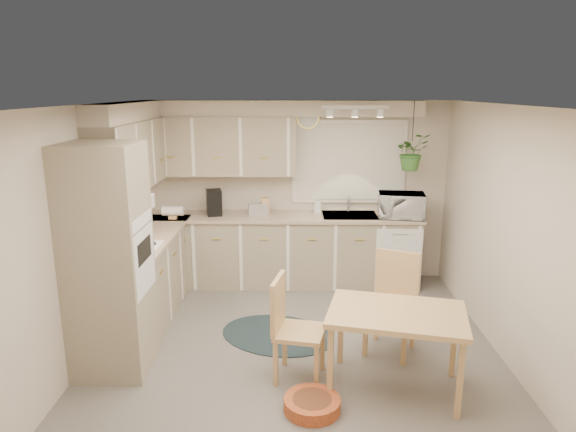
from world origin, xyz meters
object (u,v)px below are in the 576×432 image
object	(u,v)px
pet_bed	(312,404)
microwave	(401,203)
dining_table	(395,350)
chair_left	(300,329)
braided_rug	(277,335)
chair_back	(391,305)

from	to	relation	value
pet_bed	microwave	distance (m)	3.17
microwave	dining_table	bearing A→B (deg)	-94.45
chair_left	braided_rug	world-z (taller)	chair_left
pet_bed	dining_table	bearing A→B (deg)	25.37
chair_back	chair_left	bearing A→B (deg)	52.97
chair_left	chair_back	distance (m)	1.01
dining_table	microwave	bearing A→B (deg)	78.44
pet_bed	chair_left	bearing A→B (deg)	100.87
chair_back	braided_rug	size ratio (longest dim) A/B	0.81
braided_rug	pet_bed	bearing A→B (deg)	-75.79
chair_left	chair_back	xyz separation A→B (m)	(0.89, 0.48, 0.02)
chair_back	pet_bed	xyz separation A→B (m)	(-0.79, -0.98, -0.44)
chair_back	braided_rug	world-z (taller)	chair_back
pet_bed	chair_back	bearing A→B (deg)	51.02
chair_left	microwave	xyz separation A→B (m)	(1.30, 2.22, 0.66)
chair_back	microwave	xyz separation A→B (m)	(0.41, 1.74, 0.64)
dining_table	chair_left	size ratio (longest dim) A/B	1.21
chair_left	chair_back	world-z (taller)	chair_back
chair_back	microwave	size ratio (longest dim) A/B	1.73
chair_left	dining_table	bearing A→B (deg)	90.37
chair_left	microwave	size ratio (longest dim) A/B	1.65
dining_table	chair_left	xyz separation A→B (m)	(-0.82, 0.16, 0.11)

